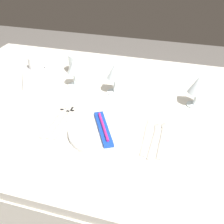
% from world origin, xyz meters
% --- Properties ---
extents(ground_plane, '(6.00, 6.00, 0.00)m').
position_xyz_m(ground_plane, '(0.00, 0.00, 0.00)').
color(ground_plane, slate).
extents(dining_table, '(1.80, 1.11, 0.74)m').
position_xyz_m(dining_table, '(0.00, 0.00, 0.66)').
color(dining_table, silver).
rests_on(dining_table, ground).
extents(dinner_plate, '(0.27, 0.27, 0.02)m').
position_xyz_m(dinner_plate, '(0.02, -0.20, 0.75)').
color(dinner_plate, white).
rests_on(dinner_plate, dining_table).
extents(toothbrush_package, '(0.13, 0.20, 0.02)m').
position_xyz_m(toothbrush_package, '(0.02, -0.20, 0.77)').
color(toothbrush_package, blue).
rests_on(toothbrush_package, dinner_plate).
extents(fork_outer, '(0.03, 0.23, 0.00)m').
position_xyz_m(fork_outer, '(-0.14, -0.16, 0.74)').
color(fork_outer, beige).
rests_on(fork_outer, dining_table).
extents(fork_inner, '(0.02, 0.22, 0.00)m').
position_xyz_m(fork_inner, '(-0.17, -0.17, 0.74)').
color(fork_inner, beige).
rests_on(fork_inner, dining_table).
extents(fork_salad, '(0.02, 0.23, 0.00)m').
position_xyz_m(fork_salad, '(-0.20, -0.17, 0.74)').
color(fork_salad, beige).
rests_on(fork_salad, dining_table).
extents(dinner_knife, '(0.03, 0.22, 0.00)m').
position_xyz_m(dinner_knife, '(0.19, -0.18, 0.74)').
color(dinner_knife, beige).
rests_on(dinner_knife, dining_table).
extents(spoon_soup, '(0.03, 0.21, 0.01)m').
position_xyz_m(spoon_soup, '(0.22, -0.16, 0.74)').
color(spoon_soup, beige).
rests_on(spoon_soup, dining_table).
extents(spoon_dessert, '(0.03, 0.21, 0.01)m').
position_xyz_m(spoon_dessert, '(0.25, -0.15, 0.74)').
color(spoon_dessert, beige).
rests_on(spoon_dessert, dining_table).
extents(saucer_left, '(0.14, 0.14, 0.01)m').
position_xyz_m(saucer_left, '(-0.50, 0.24, 0.74)').
color(saucer_left, white).
rests_on(saucer_left, dining_table).
extents(coffee_cup_left, '(0.11, 0.08, 0.06)m').
position_xyz_m(coffee_cup_left, '(-0.50, 0.24, 0.78)').
color(coffee_cup_left, white).
rests_on(coffee_cup_left, saucer_left).
extents(wine_glass_centre, '(0.07, 0.07, 0.15)m').
position_xyz_m(wine_glass_centre, '(-0.02, 0.11, 0.85)').
color(wine_glass_centre, silver).
rests_on(wine_glass_centre, dining_table).
extents(wine_glass_left, '(0.08, 0.08, 0.14)m').
position_xyz_m(wine_glass_left, '(0.35, 0.10, 0.84)').
color(wine_glass_left, silver).
rests_on(wine_glass_left, dining_table).
extents(wine_glass_right, '(0.07, 0.07, 0.13)m').
position_xyz_m(wine_glass_right, '(-0.23, 0.12, 0.83)').
color(wine_glass_right, silver).
rests_on(wine_glass_right, dining_table).
extents(drink_tumbler, '(0.07, 0.07, 0.11)m').
position_xyz_m(drink_tumbler, '(-0.27, 0.25, 0.79)').
color(drink_tumbler, silver).
rests_on(drink_tumbler, dining_table).
extents(napkin_folded, '(0.07, 0.07, 0.14)m').
position_xyz_m(napkin_folded, '(-0.43, 0.03, 0.81)').
color(napkin_folded, white).
rests_on(napkin_folded, dining_table).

